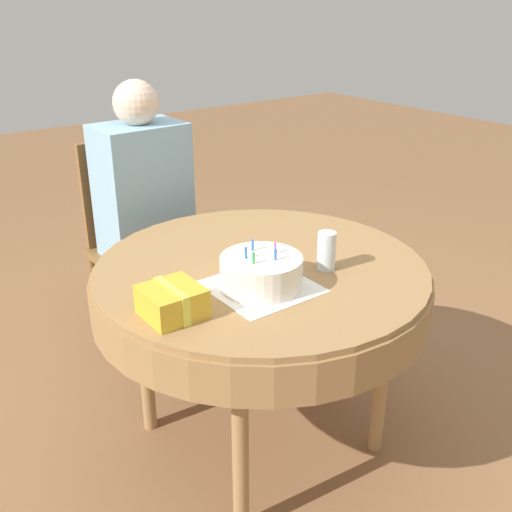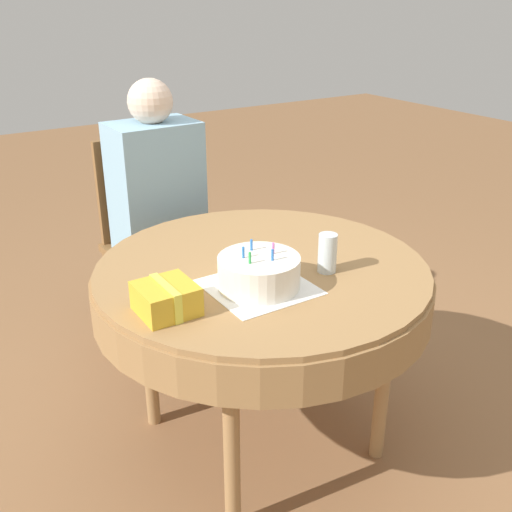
% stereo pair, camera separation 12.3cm
% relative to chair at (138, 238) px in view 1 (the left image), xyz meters
% --- Properties ---
extents(ground_plane, '(12.00, 12.00, 0.00)m').
position_rel_chair_xyz_m(ground_plane, '(0.00, -0.92, -0.52)').
color(ground_plane, '#8C603D').
extents(dining_table, '(1.13, 1.13, 0.72)m').
position_rel_chair_xyz_m(dining_table, '(0.00, -0.92, 0.12)').
color(dining_table, '#9E7547').
rests_on(dining_table, ground_plane).
extents(chair, '(0.44, 0.44, 0.96)m').
position_rel_chair_xyz_m(chair, '(0.00, 0.00, 0.00)').
color(chair, brown).
rests_on(chair, ground_plane).
extents(person, '(0.37, 0.36, 1.23)m').
position_rel_chair_xyz_m(person, '(0.00, -0.10, 0.22)').
color(person, beige).
rests_on(person, ground_plane).
extents(napkin, '(0.30, 0.30, 0.00)m').
position_rel_chair_xyz_m(napkin, '(-0.09, -1.05, 0.20)').
color(napkin, white).
rests_on(napkin, dining_table).
extents(birthday_cake, '(0.25, 0.25, 0.13)m').
position_rel_chair_xyz_m(birthday_cake, '(-0.09, -1.05, 0.25)').
color(birthday_cake, white).
rests_on(birthday_cake, dining_table).
extents(drinking_glass, '(0.06, 0.06, 0.13)m').
position_rel_chair_xyz_m(drinking_glass, '(0.16, -1.07, 0.27)').
color(drinking_glass, silver).
rests_on(drinking_glass, dining_table).
extents(gift_box, '(0.16, 0.16, 0.09)m').
position_rel_chair_xyz_m(gift_box, '(-0.40, -1.04, 0.24)').
color(gift_box, gold).
rests_on(gift_box, dining_table).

